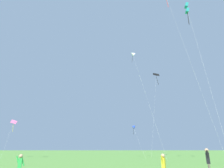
# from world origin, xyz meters

# --- Properties ---
(kite_teal_box) EXTENTS (1.19, 6.56, 26.55)m
(kite_teal_box) POSITION_xyz_m (15.14, 22.15, 25.35)
(kite_teal_box) COLOR teal
(kite_teal_box) RESTS_ON ground_plane
(kite_blue_delta) EXTENTS (1.57, 8.73, 6.93)m
(kite_blue_delta) POSITION_xyz_m (6.74, 38.03, 6.40)
(kite_blue_delta) COLOR blue
(kite_blue_delta) RESTS_ON ground_plane
(kite_black_large) EXTENTS (4.77, 6.99, 20.22)m
(kite_black_large) POSITION_xyz_m (13.12, 39.11, 18.58)
(kite_black_large) COLOR black
(kite_black_large) RESTS_ON ground_plane
(kite_white_distant) EXTENTS (4.22, 6.14, 20.51)m
(kite_white_distant) POSITION_xyz_m (6.05, 28.98, 19.89)
(kite_white_distant) COLOR white
(kite_white_distant) RESTS_ON ground_plane
(kite_pink_low) EXTENTS (1.36, 4.76, 7.71)m
(kite_pink_low) POSITION_xyz_m (-19.12, 35.90, 6.73)
(kite_pink_low) COLOR pink
(kite_pink_low) RESTS_ON ground_plane
(person_child_small) EXTENTS (0.47, 0.22, 1.49)m
(person_child_small) POSITION_xyz_m (-3.30, 5.59, 0.89)
(person_child_small) COLOR #665B4C
(person_child_small) RESTS_ON ground_plane
(person_with_spool) EXTENTS (0.31, 0.56, 1.78)m
(person_with_spool) POSITION_xyz_m (7.50, 7.18, 1.07)
(person_with_spool) COLOR #665B4C
(person_with_spool) RESTS_ON ground_plane
(person_foreground_watcher) EXTENTS (0.33, 0.45, 1.51)m
(person_foreground_watcher) POSITION_xyz_m (4.21, 5.24, 0.91)
(person_foreground_watcher) COLOR gray
(person_foreground_watcher) RESTS_ON ground_plane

